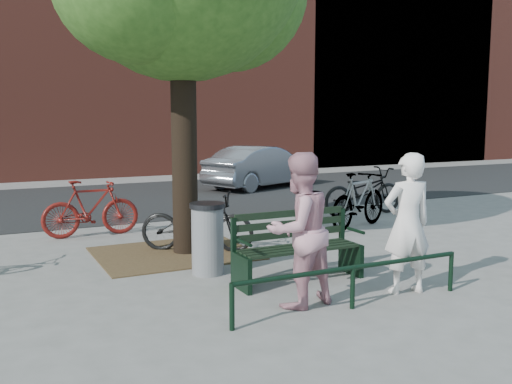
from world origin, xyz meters
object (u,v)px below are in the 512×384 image
person_left (407,223)px  person_right (299,230)px  bicycle_c (197,222)px  parked_car (262,167)px  park_bench (296,245)px  litter_bin (208,238)px

person_left → person_right: size_ratio=0.98×
bicycle_c → parked_car: size_ratio=0.47×
person_left → parked_car: size_ratio=0.45×
parked_car → park_bench: bearing=134.3°
person_right → bicycle_c: person_right is taller
park_bench → person_left: 1.49m
litter_bin → parked_car: 9.64m
litter_bin → bicycle_c: (0.34, 1.32, -0.02)m
park_bench → bicycle_c: 2.21m
person_right → person_left: bearing=162.2°
person_right → litter_bin: 1.81m
person_left → litter_bin: size_ratio=1.75×
park_bench → person_left: (0.95, -1.07, 0.39)m
person_left → parked_car: 10.58m
person_left → person_right: (-1.44, 0.17, 0.02)m
person_left → parked_car: person_left is taller
parked_car → person_left: bearing=141.4°
park_bench → bicycle_c: bearing=105.9°
park_bench → litter_bin: size_ratio=1.75×
park_bench → litter_bin: 1.24m
person_left → bicycle_c: 3.57m
person_right → litter_bin: (-0.45, 1.71, -0.38)m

